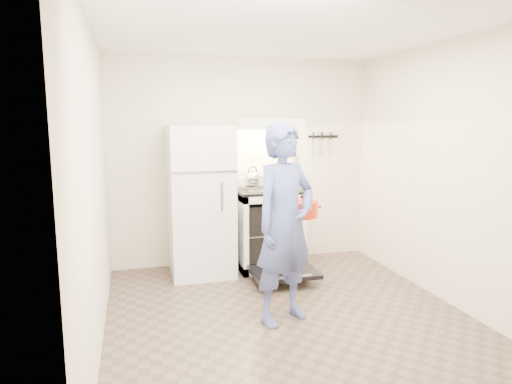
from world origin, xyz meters
TOP-DOWN VIEW (x-y plane):
  - floor at (0.00, 0.00)m, footprint 3.60×3.60m
  - back_wall at (0.00, 1.80)m, footprint 3.20×0.02m
  - refrigerator at (-0.58, 1.45)m, footprint 0.70×0.70m
  - stove_body at (0.23, 1.48)m, footprint 0.76×0.65m
  - cooktop at (0.23, 1.48)m, footprint 0.76×0.65m
  - backsplash at (0.23, 1.76)m, footprint 0.76×0.07m
  - oven_door at (0.23, 0.88)m, footprint 0.70×0.54m
  - oven_rack at (0.23, 1.48)m, footprint 0.60×0.52m
  - range_hood at (0.23, 1.55)m, footprint 0.76×0.50m
  - knife_strip at (1.05, 1.79)m, footprint 0.40×0.02m
  - pizza_stone at (0.21, 1.54)m, footprint 0.30×0.30m
  - tea_kettle at (0.10, 1.70)m, footprint 0.21×0.17m
  - utensil_jar at (0.52, 1.34)m, footprint 0.10×0.10m
  - person at (-0.06, 0.01)m, footprint 0.75×0.64m
  - dutch_oven at (0.24, 0.39)m, footprint 0.38×0.31m

SIDE VIEW (x-z plane):
  - floor at x=0.00m, z-range 0.00..0.00m
  - oven_door at x=0.23m, z-range 0.10..0.15m
  - oven_rack at x=0.23m, z-range 0.43..0.45m
  - pizza_stone at x=0.21m, z-range 0.45..0.46m
  - stove_body at x=0.23m, z-range 0.00..0.92m
  - refrigerator at x=-0.58m, z-range 0.00..1.70m
  - person at x=-0.06m, z-range 0.00..1.74m
  - dutch_oven at x=0.24m, z-range 0.79..1.03m
  - cooktop at x=0.23m, z-range 0.92..0.95m
  - utensil_jar at x=0.52m, z-range 0.98..1.11m
  - backsplash at x=0.23m, z-range 0.95..1.15m
  - tea_kettle at x=0.10m, z-range 0.95..1.20m
  - back_wall at x=0.00m, z-range 0.00..2.50m
  - knife_strip at x=1.05m, z-range 1.54..1.56m
  - range_hood at x=0.23m, z-range 1.65..1.77m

